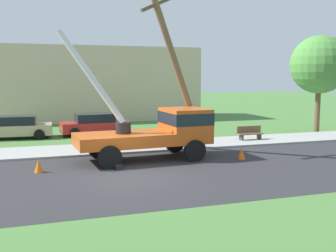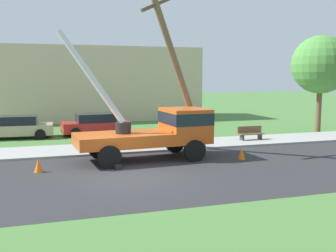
% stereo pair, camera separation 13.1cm
% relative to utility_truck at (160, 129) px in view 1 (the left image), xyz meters
% --- Properties ---
extents(ground_plane, '(120.00, 120.00, 0.00)m').
position_rel_utility_truck_xyz_m(ground_plane, '(-2.09, 9.18, -1.41)').
color(ground_plane, '#477538').
extents(road_asphalt, '(80.00, 8.70, 0.01)m').
position_rel_utility_truck_xyz_m(road_asphalt, '(-2.09, -2.82, -1.40)').
color(road_asphalt, '#2B2B2D').
rests_on(road_asphalt, ground).
extents(sidewalk_strip, '(80.00, 3.19, 0.10)m').
position_rel_utility_truck_xyz_m(sidewalk_strip, '(-2.09, 3.12, -1.36)').
color(sidewalk_strip, '#9E9E99').
rests_on(sidewalk_strip, ground).
extents(utility_truck, '(6.91, 3.21, 5.98)m').
position_rel_utility_truck_xyz_m(utility_truck, '(0.00, 0.00, 0.00)').
color(utility_truck, '#C65119').
rests_on(utility_truck, ground).
extents(leaning_utility_pole, '(4.00, 1.77, 8.36)m').
position_rel_utility_truck_xyz_m(leaning_utility_pole, '(1.24, 1.11, 2.86)').
color(leaning_utility_pole, brown).
rests_on(leaning_utility_pole, ground).
extents(traffic_cone_ahead, '(0.36, 0.36, 0.56)m').
position_rel_utility_truck_xyz_m(traffic_cone_ahead, '(3.61, -1.37, -1.13)').
color(traffic_cone_ahead, orange).
rests_on(traffic_cone_ahead, ground).
extents(traffic_cone_behind, '(0.36, 0.36, 0.56)m').
position_rel_utility_truck_xyz_m(traffic_cone_behind, '(-5.50, -1.15, -1.13)').
color(traffic_cone_behind, orange).
rests_on(traffic_cone_behind, ground).
extents(parked_sedan_tan, '(4.49, 2.18, 1.42)m').
position_rel_utility_truck_xyz_m(parked_sedan_tan, '(-6.85, 8.63, -0.70)').
color(parked_sedan_tan, tan).
rests_on(parked_sedan_tan, ground).
extents(parked_sedan_red, '(4.51, 2.21, 1.42)m').
position_rel_utility_truck_xyz_m(parked_sedan_red, '(-1.91, 8.70, -0.70)').
color(parked_sedan_red, '#B21E1E').
rests_on(parked_sedan_red, ground).
extents(park_bench, '(1.60, 0.45, 0.90)m').
position_rel_utility_truck_xyz_m(park_bench, '(6.61, 3.19, -0.95)').
color(park_bench, brown).
rests_on(park_bench, ground).
extents(roadside_tree_near, '(3.99, 3.99, 6.67)m').
position_rel_utility_truck_xyz_m(roadside_tree_near, '(13.07, 5.29, 3.24)').
color(roadside_tree_near, brown).
rests_on(roadside_tree_near, ground).
extents(lowrise_building_backdrop, '(18.00, 6.00, 6.40)m').
position_rel_utility_truck_xyz_m(lowrise_building_backdrop, '(-0.43, 18.60, 1.79)').
color(lowrise_building_backdrop, '#C6B293').
rests_on(lowrise_building_backdrop, ground).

